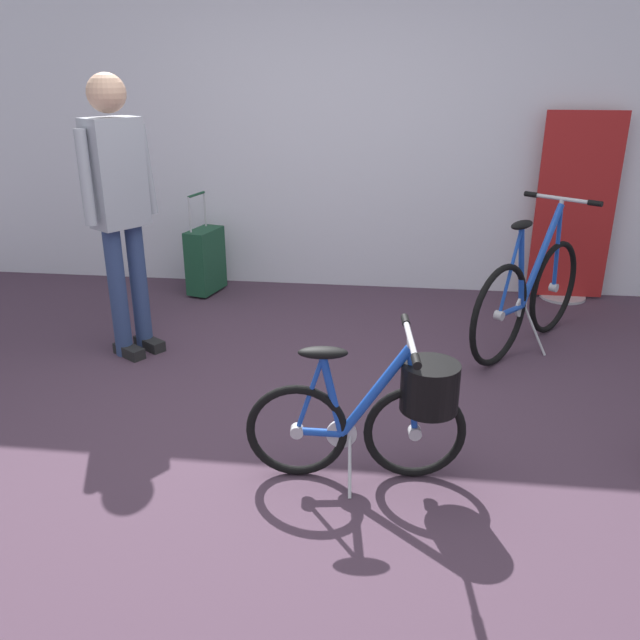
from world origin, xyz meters
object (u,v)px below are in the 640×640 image
(folding_bike_foreground, at_px, (385,408))
(rolling_suitcase, at_px, (205,260))
(visitor_near_wall, at_px, (119,200))
(floor_banner_stand, at_px, (573,220))
(display_bike_left, at_px, (529,295))

(folding_bike_foreground, distance_m, rolling_suitcase, 2.90)
(visitor_near_wall, bearing_deg, floor_banner_stand, 25.06)
(floor_banner_stand, height_order, display_bike_left, floor_banner_stand)
(folding_bike_foreground, relative_size, rolling_suitcase, 1.20)
(folding_bike_foreground, bearing_deg, rolling_suitcase, 122.31)
(display_bike_left, xyz_separation_m, visitor_near_wall, (-2.59, -0.38, 0.64))
(floor_banner_stand, distance_m, folding_bike_foreground, 3.03)
(floor_banner_stand, xyz_separation_m, visitor_near_wall, (-3.08, -1.44, 0.36))
(folding_bike_foreground, xyz_separation_m, visitor_near_wall, (-1.69, 1.23, 0.66))
(rolling_suitcase, bearing_deg, visitor_near_wall, -96.82)
(display_bike_left, bearing_deg, rolling_suitcase, 161.26)
(folding_bike_foreground, relative_size, visitor_near_wall, 0.57)
(rolling_suitcase, bearing_deg, floor_banner_stand, 4.41)
(folding_bike_foreground, xyz_separation_m, rolling_suitcase, (-1.55, 2.45, -0.07))
(display_bike_left, height_order, visitor_near_wall, visitor_near_wall)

